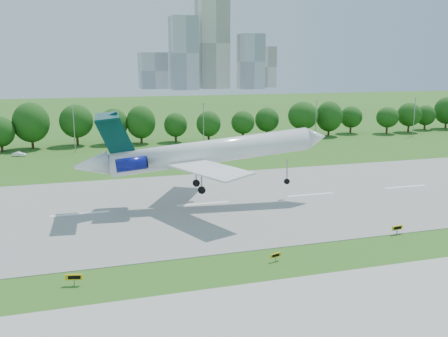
# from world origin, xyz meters

# --- Properties ---
(ground) EXTENTS (600.00, 600.00, 0.00)m
(ground) POSITION_xyz_m (0.00, 0.00, 0.00)
(ground) COLOR #2E5B18
(ground) RESTS_ON ground
(runway) EXTENTS (400.00, 45.00, 0.08)m
(runway) POSITION_xyz_m (0.00, 25.00, 0.04)
(runway) COLOR gray
(runway) RESTS_ON ground
(taxiway) EXTENTS (400.00, 23.00, 0.08)m
(taxiway) POSITION_xyz_m (0.00, -18.00, 0.04)
(taxiway) COLOR #ADADA8
(taxiway) RESTS_ON ground
(tree_line) EXTENTS (288.40, 8.40, 10.40)m
(tree_line) POSITION_xyz_m (0.00, 92.00, 6.19)
(tree_line) COLOR #382314
(tree_line) RESTS_ON ground
(light_poles) EXTENTS (175.90, 0.25, 12.19)m
(light_poles) POSITION_xyz_m (-2.50, 82.00, 6.34)
(light_poles) COLOR gray
(light_poles) RESTS_ON ground
(skyline) EXTENTS (127.00, 52.00, 80.00)m
(skyline) POSITION_xyz_m (100.16, 390.61, 30.46)
(skyline) COLOR #B2B2B7
(skyline) RESTS_ON ground
(airliner) EXTENTS (42.83, 31.02, 13.45)m
(airliner) POSITION_xyz_m (-0.53, 25.13, 8.88)
(airliner) COLOR white
(airliner) RESTS_ON ground
(taxi_sign_left) EXTENTS (1.78, 0.61, 1.25)m
(taxi_sign_left) POSITION_xyz_m (-21.06, -1.31, 0.92)
(taxi_sign_left) COLOR gray
(taxi_sign_left) RESTS_ON ground
(taxi_sign_centre) EXTENTS (1.43, 0.55, 1.02)m
(taxi_sign_centre) POSITION_xyz_m (2.16, -1.44, 0.75)
(taxi_sign_centre) COLOR gray
(taxi_sign_centre) RESTS_ON ground
(taxi_sign_right) EXTENTS (1.75, 0.41, 1.22)m
(taxi_sign_right) POSITION_xyz_m (22.05, 2.62, 0.90)
(taxi_sign_right) COLOR gray
(taxi_sign_right) RESTS_ON ground
(service_vehicle_a) EXTENTS (3.47, 2.05, 1.08)m
(service_vehicle_a) POSITION_xyz_m (-33.85, 81.10, 0.54)
(service_vehicle_a) COLOR white
(service_vehicle_a) RESTS_ON ground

